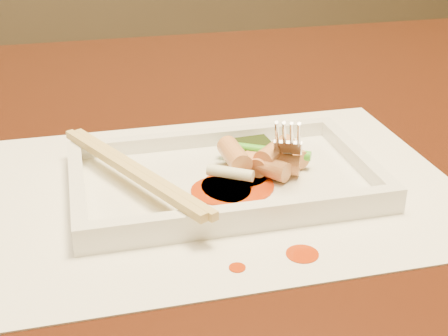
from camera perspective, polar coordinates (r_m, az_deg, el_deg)
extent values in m
cube|color=black|center=(0.62, -9.15, -0.66)|extent=(1.40, 0.90, 0.04)
cylinder|color=black|center=(1.30, 18.64, -5.20)|extent=(0.07, 0.07, 0.71)
cube|color=white|center=(0.54, 0.00, -1.77)|extent=(0.40, 0.30, 0.00)
cylinder|color=#B83005|center=(0.46, 7.17, -7.80)|extent=(0.02, 0.02, 0.00)
cylinder|color=#B83005|center=(0.44, 1.22, -9.09)|extent=(0.01, 0.01, 0.00)
cube|color=white|center=(0.54, 0.00, -1.33)|extent=(0.26, 0.16, 0.01)
cube|color=white|center=(0.60, -1.68, 2.78)|extent=(0.26, 0.01, 0.01)
cube|color=white|center=(0.47, 2.14, -4.18)|extent=(0.26, 0.01, 0.01)
cube|color=white|center=(0.52, -13.27, -1.73)|extent=(0.01, 0.14, 0.01)
cube|color=white|center=(0.58, 12.06, 1.04)|extent=(0.01, 0.14, 0.01)
cube|color=black|center=(0.58, 2.42, 1.85)|extent=(0.04, 0.03, 0.01)
cylinder|color=#EAEACC|center=(0.52, 0.58, -0.44)|extent=(0.04, 0.03, 0.01)
cylinder|color=green|center=(0.56, 3.67, 1.61)|extent=(0.08, 0.05, 0.01)
cube|color=tan|center=(0.52, -8.79, -0.22)|extent=(0.10, 0.18, 0.01)
cube|color=tan|center=(0.52, -7.92, -0.12)|extent=(0.10, 0.18, 0.01)
cylinder|color=#B83005|center=(0.53, 1.26, -1.66)|extent=(0.06, 0.06, 0.00)
cylinder|color=#B83005|center=(0.54, 1.84, -0.80)|extent=(0.04, 0.04, 0.00)
cylinder|color=#B83005|center=(0.52, -0.28, -2.06)|extent=(0.05, 0.05, 0.00)
cylinder|color=#E4AB6A|center=(0.54, 3.83, 0.14)|extent=(0.04, 0.04, 0.02)
cylinder|color=#E4AB6A|center=(0.54, 4.68, 0.41)|extent=(0.05, 0.03, 0.02)
cylinder|color=#E4AB6A|center=(0.55, 4.71, 1.40)|extent=(0.05, 0.04, 0.02)
cylinder|color=#E4AB6A|center=(0.55, 4.02, 0.84)|extent=(0.04, 0.05, 0.02)
cylinder|color=#E4AB6A|center=(0.57, 6.07, 1.44)|extent=(0.03, 0.04, 0.02)
cylinder|color=#E4AB6A|center=(0.54, 0.95, 1.19)|extent=(0.02, 0.04, 0.02)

